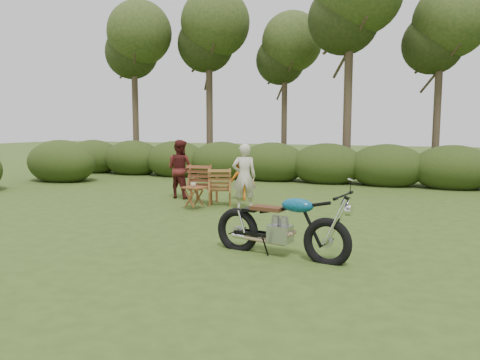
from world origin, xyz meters
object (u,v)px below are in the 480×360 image
at_px(adult_b, 180,198).
at_px(side_table, 194,198).
at_px(motorcycle, 280,256).
at_px(adult_a, 244,209).
at_px(lawn_chair_left, 204,203).
at_px(cup, 193,185).
at_px(child, 242,200).
at_px(lawn_chair_right, 220,205).

bearing_deg(adult_b, side_table, 138.59).
height_order(motorcycle, adult_a, adult_a).
relative_size(lawn_chair_left, adult_b, 0.62).
distance_m(motorcycle, lawn_chair_left, 5.19).
height_order(lawn_chair_left, cup, cup).
bearing_deg(lawn_chair_left, cup, 94.12).
bearing_deg(adult_b, lawn_chair_left, 162.90).
relative_size(side_table, child, 0.47).
relative_size(lawn_chair_right, adult_b, 0.58).
xyz_separation_m(lawn_chair_right, lawn_chair_left, (-0.52, 0.15, 0.00)).
relative_size(lawn_chair_left, adult_a, 0.64).
xyz_separation_m(lawn_chair_left, adult_a, (1.30, -0.46, 0.00)).
height_order(lawn_chair_right, adult_a, adult_a).
distance_m(lawn_chair_left, adult_a, 1.37).
bearing_deg(adult_b, motorcycle, 142.44).
bearing_deg(motorcycle, cup, 144.17).
height_order(adult_a, child, adult_a).
height_order(lawn_chair_left, child, child).
distance_m(motorcycle, adult_a, 4.09).
xyz_separation_m(motorcycle, lawn_chair_right, (-2.75, 3.88, 0.00)).
distance_m(lawn_chair_right, lawn_chair_left, 0.54).
xyz_separation_m(motorcycle, side_table, (-3.07, 3.10, 0.27)).
distance_m(lawn_chair_left, cup, 1.13).
distance_m(cup, adult_a, 1.36).
xyz_separation_m(cup, adult_a, (1.12, 0.48, -0.60)).
bearing_deg(side_table, adult_b, 129.31).
xyz_separation_m(lawn_chair_right, adult_b, (-1.48, 0.63, 0.00)).
distance_m(adult_b, child, 1.74).
height_order(motorcycle, side_table, motorcycle).
bearing_deg(cup, child, 70.99).
relative_size(cup, adult_a, 0.08).
xyz_separation_m(adult_a, adult_b, (-2.26, 0.94, 0.00)).
distance_m(side_table, child, 1.79).
bearing_deg(lawn_chair_right, child, -127.79).
distance_m(lawn_chair_right, child, 0.93).
bearing_deg(motorcycle, adult_b, 142.36).
distance_m(motorcycle, lawn_chair_right, 4.76).
xyz_separation_m(adult_b, child, (1.72, 0.27, 0.00)).
height_order(cup, adult_a, adult_a).
xyz_separation_m(lawn_chair_right, side_table, (-0.32, -0.78, 0.27)).
height_order(lawn_chair_left, adult_b, adult_b).
height_order(side_table, cup, cup).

